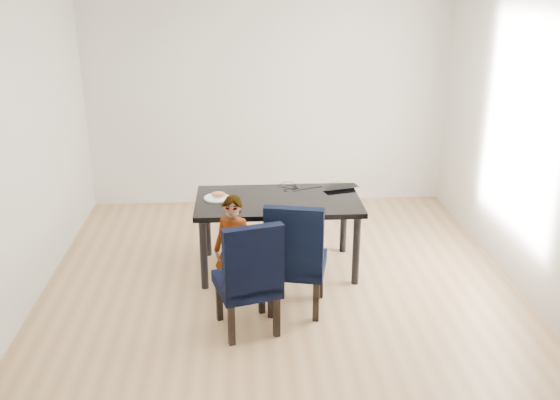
{
  "coord_description": "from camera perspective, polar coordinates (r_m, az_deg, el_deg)",
  "views": [
    {
      "loc": [
        -0.35,
        -5.19,
        2.84
      ],
      "look_at": [
        0.0,
        0.2,
        0.85
      ],
      "focal_mm": 40.0,
      "sensor_mm": 36.0,
      "label": 1
    }
  ],
  "objects": [
    {
      "name": "laptop",
      "position": [
        6.42,
        5.43,
        1.26
      ],
      "size": [
        0.4,
        0.31,
        0.03
      ],
      "primitive_type": "imported",
      "rotation": [
        0.0,
        0.0,
        3.42
      ],
      "color": "black",
      "rests_on": "dining_table"
    },
    {
      "name": "chair_left",
      "position": [
        5.15,
        -3.07,
        -6.8
      ],
      "size": [
        0.6,
        0.61,
        1.01
      ],
      "primitive_type": "cube",
      "rotation": [
        0.0,
        0.0,
        0.27
      ],
      "color": "black",
      "rests_on": "floor"
    },
    {
      "name": "wall_right",
      "position": [
        6.0,
        22.24,
        4.31
      ],
      "size": [
        0.01,
        5.0,
        2.7
      ],
      "primitive_type": "cube",
      "color": "white",
      "rests_on": "ground"
    },
    {
      "name": "wall_left",
      "position": [
        5.73,
        -23.03,
        3.5
      ],
      "size": [
        0.01,
        5.0,
        2.7
      ],
      "primitive_type": "cube",
      "color": "white",
      "rests_on": "ground"
    },
    {
      "name": "sandwich",
      "position": [
        6.11,
        -5.67,
        0.54
      ],
      "size": [
        0.15,
        0.1,
        0.06
      ],
      "primitive_type": "ellipsoid",
      "rotation": [
        0.0,
        0.0,
        0.25
      ],
      "color": "#C16F45",
      "rests_on": "plate"
    },
    {
      "name": "cable_tangle",
      "position": [
        6.34,
        1.02,
        0.99
      ],
      "size": [
        0.18,
        0.18,
        0.01
      ],
      "primitive_type": "torus",
      "rotation": [
        0.0,
        0.0,
        0.16
      ],
      "color": "black",
      "rests_on": "dining_table"
    },
    {
      "name": "child",
      "position": [
        5.56,
        -4.27,
        -4.66
      ],
      "size": [
        0.44,
        0.37,
        1.02
      ],
      "primitive_type": "imported",
      "rotation": [
        0.0,
        0.0,
        -0.41
      ],
      "color": "#FF5215",
      "rests_on": "floor"
    },
    {
      "name": "chair_right",
      "position": [
        5.46,
        1.54,
        -5.01
      ],
      "size": [
        0.59,
        0.61,
        1.03
      ],
      "primitive_type": "cube",
      "rotation": [
        0.0,
        0.0,
        -0.22
      ],
      "color": "black",
      "rests_on": "floor"
    },
    {
      "name": "dining_table",
      "position": [
        6.21,
        -0.18,
        -3.16
      ],
      "size": [
        1.6,
        0.9,
        0.75
      ],
      "primitive_type": "cube",
      "color": "black",
      "rests_on": "floor"
    },
    {
      "name": "wall_front",
      "position": [
        3.09,
        3.26,
        -8.6
      ],
      "size": [
        4.5,
        0.01,
        2.7
      ],
      "primitive_type": "cube",
      "color": "silver",
      "rests_on": "ground"
    },
    {
      "name": "wall_back",
      "position": [
        7.85,
        -1.1,
        9.26
      ],
      "size": [
        4.5,
        0.01,
        2.7
      ],
      "primitive_type": "cube",
      "color": "silver",
      "rests_on": "ground"
    },
    {
      "name": "floor",
      "position": [
        5.93,
        0.13,
        -8.45
      ],
      "size": [
        4.5,
        5.0,
        0.01
      ],
      "primitive_type": "cube",
      "color": "tan",
      "rests_on": "ground"
    },
    {
      "name": "plate",
      "position": [
        6.12,
        -5.8,
        0.2
      ],
      "size": [
        0.26,
        0.26,
        0.01
      ],
      "primitive_type": "cylinder",
      "rotation": [
        0.0,
        0.0,
        0.04
      ],
      "color": "white",
      "rests_on": "dining_table"
    }
  ]
}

